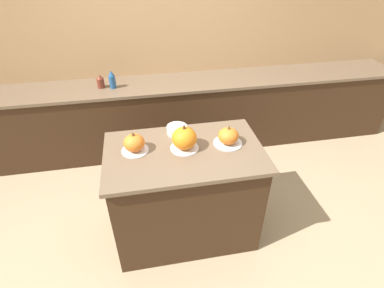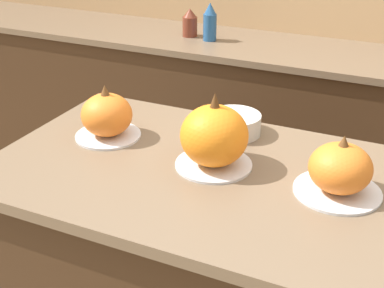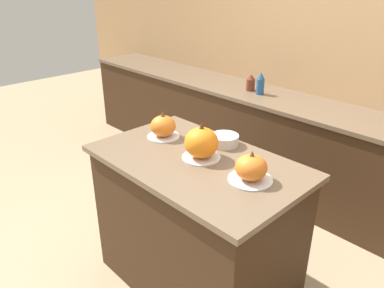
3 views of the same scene
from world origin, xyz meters
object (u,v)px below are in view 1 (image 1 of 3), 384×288
pumpkin_cake_center (184,139)px  mixing_bowl (177,130)px  pumpkin_cake_right (228,137)px  bottle_short (100,81)px  bottle_tall (112,80)px  pumpkin_cake_left (134,143)px

pumpkin_cake_center → mixing_bowl: 0.24m
pumpkin_cake_right → bottle_short: bearing=128.0°
bottle_tall → bottle_short: bottle_tall is taller
bottle_tall → mixing_bowl: 1.28m
pumpkin_cake_left → mixing_bowl: 0.42m
bottle_tall → pumpkin_cake_right: bearing=-55.0°
pumpkin_cake_left → pumpkin_cake_right: (0.75, -0.04, -0.00)m
pumpkin_cake_right → mixing_bowl: 0.45m
pumpkin_cake_right → pumpkin_cake_left: bearing=177.2°
pumpkin_cake_center → bottle_tall: (-0.61, 1.38, -0.03)m
mixing_bowl → pumpkin_cake_center: bearing=-83.6°
pumpkin_cake_left → pumpkin_cake_right: bearing=-2.8°
pumpkin_cake_left → bottle_tall: 1.36m
bottle_short → pumpkin_cake_left: bearing=-75.8°
pumpkin_cake_left → pumpkin_cake_center: 0.39m
pumpkin_cake_center → mixing_bowl: size_ratio=1.30×
pumpkin_cake_center → bottle_short: (-0.74, 1.41, -0.06)m
pumpkin_cake_left → pumpkin_cake_center: size_ratio=0.93×
pumpkin_cake_center → bottle_tall: 1.51m
pumpkin_cake_center → mixing_bowl: (-0.03, 0.24, -0.06)m
pumpkin_cake_right → mixing_bowl: pumpkin_cake_right is taller
bottle_short → mixing_bowl: size_ratio=0.88×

